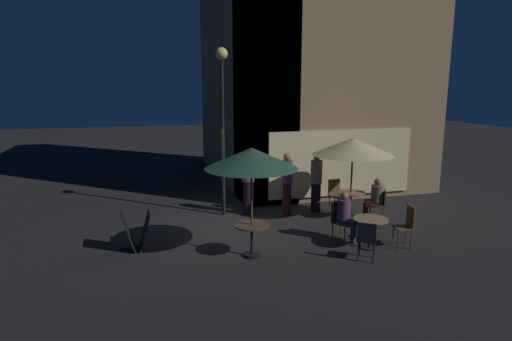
# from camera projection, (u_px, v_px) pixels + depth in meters

# --- Properties ---
(ground_plane) EXTENTS (60.00, 60.00, 0.00)m
(ground_plane) POSITION_uv_depth(u_px,v_px,m) (221.00, 224.00, 11.59)
(ground_plane) COLOR black
(cafe_building) EXTENTS (6.96, 8.68, 9.91)m
(cafe_building) POSITION_uv_depth(u_px,v_px,m) (282.00, 49.00, 15.34)
(cafe_building) COLOR #987554
(cafe_building) RESTS_ON ground
(street_lamp_near_corner) EXTENTS (0.34, 0.34, 4.69)m
(street_lamp_near_corner) POSITION_uv_depth(u_px,v_px,m) (222.00, 99.00, 11.84)
(street_lamp_near_corner) COLOR black
(street_lamp_near_corner) RESTS_ON ground
(menu_sandwich_board) EXTENTS (0.65, 0.57, 0.88)m
(menu_sandwich_board) POSITION_uv_depth(u_px,v_px,m) (137.00, 231.00, 9.73)
(menu_sandwich_board) COLOR black
(menu_sandwich_board) RESTS_ON ground
(cafe_table_0) EXTENTS (0.77, 0.77, 0.73)m
(cafe_table_0) POSITION_uv_depth(u_px,v_px,m) (252.00, 233.00, 9.33)
(cafe_table_0) COLOR black
(cafe_table_0) RESTS_ON ground
(cafe_table_1) EXTENTS (0.79, 0.79, 0.78)m
(cafe_table_1) POSITION_uv_depth(u_px,v_px,m) (351.00, 199.00, 11.95)
(cafe_table_1) COLOR black
(cafe_table_1) RESTS_ON ground
(cafe_table_2) EXTENTS (0.80, 0.80, 0.71)m
(cafe_table_2) POSITION_uv_depth(u_px,v_px,m) (370.00, 226.00, 9.79)
(cafe_table_2) COLOR black
(cafe_table_2) RESTS_ON ground
(patio_umbrella_0) EXTENTS (1.99, 1.99, 2.41)m
(patio_umbrella_0) POSITION_uv_depth(u_px,v_px,m) (252.00, 159.00, 9.02)
(patio_umbrella_0) COLOR black
(patio_umbrella_0) RESTS_ON ground
(patio_umbrella_1) EXTENTS (2.21, 2.21, 2.29)m
(patio_umbrella_1) POSITION_uv_depth(u_px,v_px,m) (353.00, 147.00, 11.67)
(patio_umbrella_1) COLOR black
(patio_umbrella_1) RESTS_ON ground
(cafe_chair_0) EXTENTS (0.41, 0.41, 0.96)m
(cafe_chair_0) POSITION_uv_depth(u_px,v_px,m) (335.00, 192.00, 12.69)
(cafe_chair_0) COLOR brown
(cafe_chair_0) RESTS_ON ground
(cafe_chair_1) EXTENTS (0.56, 0.56, 0.88)m
(cafe_chair_1) POSITION_uv_depth(u_px,v_px,m) (380.00, 202.00, 11.83)
(cafe_chair_1) COLOR brown
(cafe_chair_1) RESTS_ON ground
(cafe_chair_2) EXTENTS (0.59, 0.59, 0.94)m
(cafe_chair_2) POSITION_uv_depth(u_px,v_px,m) (340.00, 217.00, 10.37)
(cafe_chair_2) COLOR brown
(cafe_chair_2) RESTS_ON ground
(cafe_chair_3) EXTENTS (0.54, 0.54, 0.87)m
(cafe_chair_3) POSITION_uv_depth(u_px,v_px,m) (367.00, 237.00, 9.07)
(cafe_chair_3) COLOR black
(cafe_chair_3) RESTS_ON ground
(cafe_chair_4) EXTENTS (0.45, 0.45, 0.98)m
(cafe_chair_4) POSITION_uv_depth(u_px,v_px,m) (407.00, 223.00, 9.87)
(cafe_chair_4) COLOR brown
(cafe_chair_4) RESTS_ON ground
(patron_seated_0) EXTENTS (0.54, 0.47, 1.19)m
(patron_seated_0) POSITION_uv_depth(u_px,v_px,m) (375.00, 196.00, 11.82)
(patron_seated_0) COLOR #541A1A
(patron_seated_0) RESTS_ON ground
(patron_seated_1) EXTENTS (0.47, 0.53, 1.20)m
(patron_seated_1) POSITION_uv_depth(u_px,v_px,m) (346.00, 214.00, 10.24)
(patron_seated_1) COLOR #233449
(patron_seated_1) RESTS_ON ground
(patron_standing_2) EXTENTS (0.34, 0.34, 1.72)m
(patron_standing_2) POSITION_uv_depth(u_px,v_px,m) (316.00, 183.00, 12.65)
(patron_standing_2) COLOR black
(patron_standing_2) RESTS_ON ground
(patron_standing_3) EXTENTS (0.30, 0.30, 1.81)m
(patron_standing_3) POSITION_uv_depth(u_px,v_px,m) (287.00, 184.00, 12.25)
(patron_standing_3) COLOR #491614
(patron_standing_3) RESTS_ON ground
(patron_standing_4) EXTENTS (0.36, 0.36, 1.76)m
(patron_standing_4) POSITION_uv_depth(u_px,v_px,m) (248.00, 184.00, 12.37)
(patron_standing_4) COLOR black
(patron_standing_4) RESTS_ON ground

